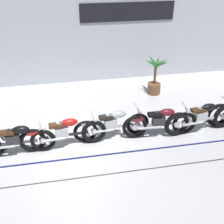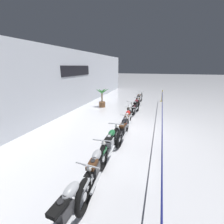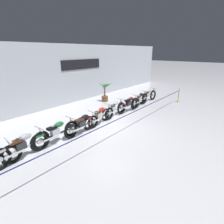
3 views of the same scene
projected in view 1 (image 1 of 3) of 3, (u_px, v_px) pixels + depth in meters
ground_plane at (68, 159)px, 7.53m from camera, size 120.00×120.00×0.00m
back_wall at (57, 32)px, 10.82m from camera, size 28.00×0.29×4.20m
motorcycle_black_3 at (16, 140)px, 7.47m from camera, size 2.11×0.62×0.92m
motorcycle_red_4 at (64, 133)px, 7.75m from camera, size 2.43×0.62×0.94m
motorcycle_silver_5 at (112, 124)px, 8.13m from camera, size 2.29×0.62×0.93m
motorcycle_maroon_6 at (160, 122)px, 8.22m from camera, size 2.25×0.62×0.95m
motorcycle_black_7 at (202, 118)px, 8.43m from camera, size 2.42×0.63×0.97m
potted_palm_left_of_row at (155, 77)px, 10.56m from camera, size 0.95×1.03×1.61m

